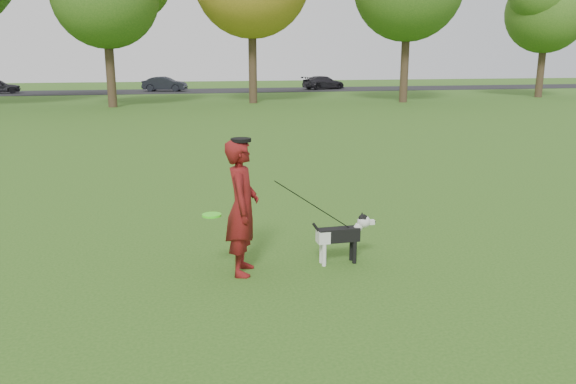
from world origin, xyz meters
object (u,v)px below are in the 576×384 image
object	(u,v)px
car_mid	(165,84)
car_right	(324,83)
man	(242,207)
dog	(343,233)

from	to	relation	value
car_mid	car_right	bearing A→B (deg)	-72.81
man	dog	bearing A→B (deg)	-73.75
car_right	man	bearing A→B (deg)	144.48
car_mid	car_right	world-z (taller)	car_mid
man	car_mid	size ratio (longest dim) A/B	0.48
car_mid	car_right	xyz separation A→B (m)	(13.36, 0.00, -0.02)
dog	car_right	bearing A→B (deg)	73.22
man	car_right	bearing A→B (deg)	-3.70
man	car_right	distance (m)	42.58
car_right	dog	bearing A→B (deg)	146.17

